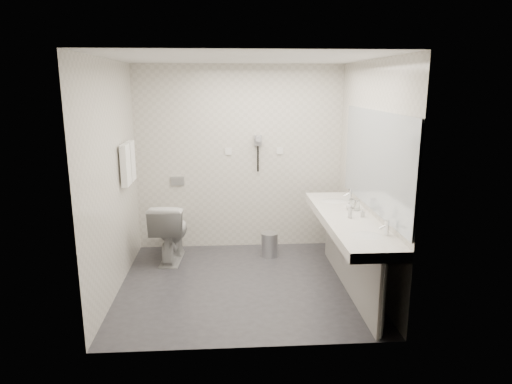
{
  "coord_description": "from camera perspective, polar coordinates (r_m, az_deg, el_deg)",
  "views": [
    {
      "loc": [
        -0.18,
        -4.86,
        2.25
      ],
      "look_at": [
        0.15,
        0.15,
        1.05
      ],
      "focal_mm": 32.02,
      "sensor_mm": 36.0,
      "label": 1
    }
  ],
  "objects": [
    {
      "name": "soap_bottle_b",
      "position": [
        5.27,
        11.55,
        -1.69
      ],
      "size": [
        0.11,
        0.11,
        0.1
      ],
      "primitive_type": "imported",
      "rotation": [
        0.0,
        0.0,
        -0.76
      ],
      "color": "silver",
      "rests_on": "vanity_counter"
    },
    {
      "name": "towel_near",
      "position": [
        5.47,
        -15.99,
        3.25
      ],
      "size": [
        0.07,
        0.24,
        0.48
      ],
      "primitive_type": "cube",
      "color": "white",
      "rests_on": "towel_rail"
    },
    {
      "name": "soap_bottle_a",
      "position": [
        5.03,
        13.13,
        -2.53
      ],
      "size": [
        0.04,
        0.04,
        0.09
      ],
      "primitive_type": "imported",
      "rotation": [
        0.0,
        0.0,
        0.04
      ],
      "color": "silver",
      "rests_on": "vanity_counter"
    },
    {
      "name": "soap_bottle_c",
      "position": [
        4.95,
        11.67,
        -2.45
      ],
      "size": [
        0.07,
        0.07,
        0.13
      ],
      "primitive_type": "imported",
      "rotation": [
        0.0,
        0.0,
        -0.39
      ],
      "color": "silver",
      "rests_on": "vanity_counter"
    },
    {
      "name": "dryer_cord",
      "position": [
        6.21,
        0.25,
        4.17
      ],
      "size": [
        0.02,
        0.02,
        0.35
      ],
      "primitive_type": "cylinder",
      "color": "black",
      "rests_on": "dryer_cradle"
    },
    {
      "name": "bin_lid",
      "position": [
        6.05,
        1.7,
        -5.21
      ],
      "size": [
        0.22,
        0.22,
        0.02
      ],
      "primitive_type": "cylinder",
      "color": "#B2B5BA",
      "rests_on": "pedal_bin"
    },
    {
      "name": "dryer_cradle",
      "position": [
        6.19,
        0.24,
        6.48
      ],
      "size": [
        0.1,
        0.04,
        0.14
      ],
      "primitive_type": "cube",
      "color": "gray",
      "rests_on": "wall_back"
    },
    {
      "name": "vanity_counter",
      "position": [
        5.05,
        11.4,
        -3.51
      ],
      "size": [
        0.55,
        2.2,
        0.1
      ],
      "primitive_type": "cube",
      "color": "silver",
      "rests_on": "floor"
    },
    {
      "name": "vanity_panel",
      "position": [
        5.19,
        11.45,
        -7.99
      ],
      "size": [
        0.03,
        2.15,
        0.75
      ],
      "primitive_type": "cube",
      "color": "gray",
      "rests_on": "floor"
    },
    {
      "name": "vanity_post_far",
      "position": [
        6.15,
        9.22,
        -4.49
      ],
      "size": [
        0.06,
        0.06,
        0.75
      ],
      "primitive_type": "cylinder",
      "color": "silver",
      "rests_on": "floor"
    },
    {
      "name": "towel_rail",
      "position": [
        5.58,
        -15.94,
        5.72
      ],
      "size": [
        0.02,
        0.62,
        0.02
      ],
      "primitive_type": "cylinder",
      "rotation": [
        1.57,
        0.0,
        0.0
      ],
      "color": "silver",
      "rests_on": "wall_left"
    },
    {
      "name": "ceiling",
      "position": [
        4.87,
        -1.71,
        16.39
      ],
      "size": [
        2.8,
        2.8,
        0.0
      ],
      "primitive_type": "plane",
      "rotation": [
        3.14,
        0.0,
        0.0
      ],
      "color": "silver",
      "rests_on": "wall_back"
    },
    {
      "name": "dryer_barrel",
      "position": [
        6.11,
        0.29,
        6.68
      ],
      "size": [
        0.08,
        0.14,
        0.08
      ],
      "primitive_type": "cylinder",
      "rotation": [
        1.57,
        0.0,
        0.0
      ],
      "color": "gray",
      "rests_on": "dryer_cradle"
    },
    {
      "name": "toilet",
      "position": [
        6.01,
        -10.65,
        -4.85
      ],
      "size": [
        0.49,
        0.8,
        0.78
      ],
      "primitive_type": "imported",
      "rotation": [
        0.0,
        0.0,
        3.07
      ],
      "color": "silver",
      "rests_on": "floor"
    },
    {
      "name": "faucet_far",
      "position": [
        5.67,
        11.67,
        -0.35
      ],
      "size": [
        0.04,
        0.04,
        0.15
      ],
      "primitive_type": "cylinder",
      "color": "silver",
      "rests_on": "vanity_counter"
    },
    {
      "name": "wall_back",
      "position": [
        6.24,
        -2.08,
        4.21
      ],
      "size": [
        2.8,
        0.0,
        2.8
      ],
      "primitive_type": "plane",
      "rotation": [
        1.57,
        0.0,
        0.0
      ],
      "color": "beige",
      "rests_on": "floor"
    },
    {
      "name": "wall_left",
      "position": [
        5.11,
        -17.52,
        1.53
      ],
      "size": [
        0.0,
        2.6,
        2.6
      ],
      "primitive_type": "plane",
      "rotation": [
        1.57,
        0.0,
        1.57
      ],
      "color": "beige",
      "rests_on": "floor"
    },
    {
      "name": "glass_right",
      "position": [
        5.35,
        11.83,
        -1.42
      ],
      "size": [
        0.07,
        0.07,
        0.11
      ],
      "primitive_type": "cylinder",
      "rotation": [
        0.0,
        0.0,
        -0.11
      ],
      "color": "silver",
      "rests_on": "vanity_counter"
    },
    {
      "name": "flush_plate",
      "position": [
        6.31,
        -9.79,
        1.36
      ],
      "size": [
        0.18,
        0.02,
        0.12
      ],
      "primitive_type": "cube",
      "color": "#B2B5BA",
      "rests_on": "wall_back"
    },
    {
      "name": "faucet_near",
      "position": [
        4.48,
        16.04,
        -4.29
      ],
      "size": [
        0.04,
        0.04,
        0.15
      ],
      "primitive_type": "cylinder",
      "color": "silver",
      "rests_on": "vanity_counter"
    },
    {
      "name": "switch_plate_a",
      "position": [
        6.21,
        -3.47,
        5.09
      ],
      "size": [
        0.09,
        0.02,
        0.09
      ],
      "primitive_type": "cube",
      "color": "silver",
      "rests_on": "wall_back"
    },
    {
      "name": "glass_left",
      "position": [
        5.25,
        12.51,
        -1.68
      ],
      "size": [
        0.07,
        0.07,
        0.11
      ],
      "primitive_type": "cylinder",
      "rotation": [
        0.0,
        0.0,
        0.11
      ],
      "color": "silver",
      "rests_on": "vanity_counter"
    },
    {
      "name": "mirror",
      "position": [
        4.98,
        14.64,
        3.77
      ],
      "size": [
        0.02,
        2.2,
        1.05
      ],
      "primitive_type": "cube",
      "color": "#B2BCC6",
      "rests_on": "wall_right"
    },
    {
      "name": "towel_far",
      "position": [
        5.74,
        -15.41,
        3.74
      ],
      "size": [
        0.07,
        0.24,
        0.48
      ],
      "primitive_type": "cube",
      "color": "white",
      "rests_on": "towel_rail"
    },
    {
      "name": "switch_plate_b",
      "position": [
        6.25,
        2.98,
        5.15
      ],
      "size": [
        0.09,
        0.02,
        0.09
      ],
      "primitive_type": "cube",
      "color": "silver",
      "rests_on": "wall_back"
    },
    {
      "name": "basin_far",
      "position": [
        5.64,
        9.72,
        -1.27
      ],
      "size": [
        0.4,
        0.31,
        0.05
      ],
      "primitive_type": "ellipsoid",
      "color": "silver",
      "rests_on": "vanity_counter"
    },
    {
      "name": "vanity_post_near",
      "position": [
        4.29,
        15.52,
        -12.95
      ],
      "size": [
        0.06,
        0.06,
        0.75
      ],
      "primitive_type": "cylinder",
      "color": "silver",
      "rests_on": "floor"
    },
    {
      "name": "basin_near",
      "position": [
        4.44,
        13.58,
        -5.49
      ],
      "size": [
        0.4,
        0.31,
        0.05
      ],
      "primitive_type": "ellipsoid",
      "color": "silver",
      "rests_on": "vanity_counter"
    },
    {
      "name": "wall_front",
      "position": [
        3.7,
        -0.83,
        -2.22
      ],
      "size": [
        2.8,
        0.0,
        2.8
      ],
      "primitive_type": "plane",
      "rotation": [
        -1.57,
        0.0,
        0.0
      ],
      "color": "beige",
      "rests_on": "floor"
    },
    {
      "name": "wall_right",
      "position": [
        5.2,
        13.99,
        1.97
      ],
      "size": [
        0.0,
        2.6,
        2.6
      ],
      "primitive_type": "plane",
      "rotation": [
        1.57,
        0.0,
        -1.57
      ],
      "color": "beige",
      "rests_on": "floor"
    },
    {
      "name": "pedal_bin",
      "position": [
        6.1,
        1.69,
        -6.65
      ],
      "size": [
        0.25,
        0.25,
        0.31
      ],
      "primitive_type": "cylinder",
      "rotation": [
        0.0,
        0.0,
        -0.12
      ],
      "color": "#B2B5BA",
      "rests_on": "floor"
    },
    {
      "name": "floor",
      "position": [
        5.35,
        -1.53,
        -11.4
      ],
      "size": [
        2.8,
        2.8,
        0.0
      ],
      "primitive_type": "plane",
      "color": "#2C2B31",
      "rests_on": "ground"
    }
  ]
}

